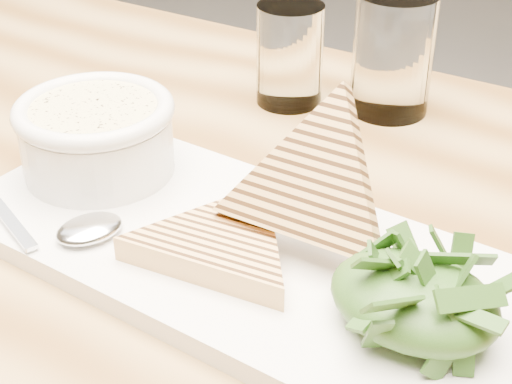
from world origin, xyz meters
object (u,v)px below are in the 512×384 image
Objects in this scene: platter at (240,252)px; soup_bowl at (98,144)px; table_top at (203,271)px; glass_far at (393,54)px; glass_near at (290,55)px.

platter is 3.51× the size of soup_bowl.
soup_bowl is (-0.13, 0.02, 0.06)m from table_top.
glass_far reaches higher than soup_bowl.
glass_far is (0.12, 0.28, 0.02)m from soup_bowl.
soup_bowl reaches higher than platter.
glass_far reaches higher than table_top.
table_top is at bearing -89.54° from glass_far.
table_top is 10.41× the size of glass_far.
glass_near reaches higher than platter.
glass_near is (0.03, 0.23, 0.01)m from soup_bowl.
soup_bowl reaches higher than table_top.
glass_far reaches higher than glass_near.
platter is at bearing 10.47° from table_top.
soup_bowl is 1.04× the size of glass_far.
glass_near is 0.10m from glass_far.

